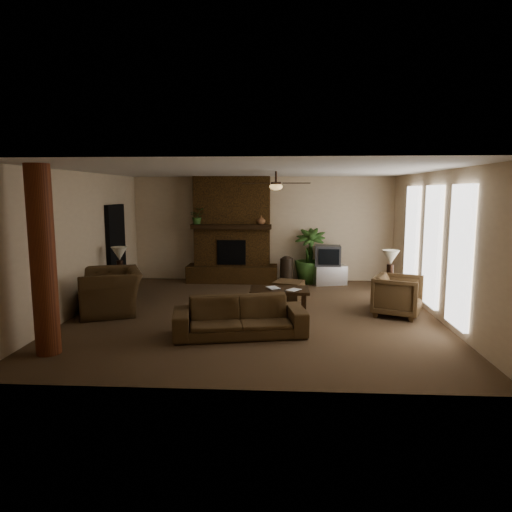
# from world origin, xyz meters

# --- Properties ---
(room_shell) EXTENTS (7.00, 7.00, 7.00)m
(room_shell) POSITION_xyz_m (0.00, 0.00, 1.40)
(room_shell) COLOR brown
(room_shell) RESTS_ON ground
(fireplace) EXTENTS (2.40, 0.70, 2.80)m
(fireplace) POSITION_xyz_m (-0.80, 3.22, 1.16)
(fireplace) COLOR #543416
(fireplace) RESTS_ON ground
(windows) EXTENTS (0.08, 3.65, 2.35)m
(windows) POSITION_xyz_m (3.45, 0.20, 1.35)
(windows) COLOR white
(windows) RESTS_ON ground
(log_column) EXTENTS (0.36, 0.36, 2.80)m
(log_column) POSITION_xyz_m (-2.95, -2.40, 1.40)
(log_column) COLOR brown
(log_column) RESTS_ON ground
(doorway) EXTENTS (0.10, 1.00, 2.10)m
(doorway) POSITION_xyz_m (-3.44, 1.80, 1.05)
(doorway) COLOR black
(doorway) RESTS_ON ground
(ceiling_fan) EXTENTS (1.35, 1.35, 0.37)m
(ceiling_fan) POSITION_xyz_m (0.40, 0.30, 2.53)
(ceiling_fan) COLOR black
(ceiling_fan) RESTS_ON ceiling
(sofa) EXTENTS (2.28, 1.04, 0.86)m
(sofa) POSITION_xyz_m (-0.17, -1.37, 0.43)
(sofa) COLOR #4D3921
(sofa) RESTS_ON ground
(armchair_left) EXTENTS (1.32, 1.56, 1.16)m
(armchair_left) POSITION_xyz_m (-2.89, -0.08, 0.58)
(armchair_left) COLOR #4D3921
(armchair_left) RESTS_ON ground
(armchair_right) EXTENTS (1.06, 1.09, 0.87)m
(armchair_right) POSITION_xyz_m (2.79, 0.01, 0.44)
(armchair_right) COLOR #4D3921
(armchair_right) RESTS_ON ground
(coffee_table) EXTENTS (1.20, 0.70, 0.43)m
(coffee_table) POSITION_xyz_m (0.48, 0.37, 0.37)
(coffee_table) COLOR black
(coffee_table) RESTS_ON ground
(ottoman) EXTENTS (0.76, 0.76, 0.40)m
(ottoman) POSITION_xyz_m (0.69, 1.31, 0.20)
(ottoman) COLOR #4D3921
(ottoman) RESTS_ON ground
(tv_stand) EXTENTS (0.95, 0.71, 0.50)m
(tv_stand) POSITION_xyz_m (1.75, 2.99, 0.25)
(tv_stand) COLOR silver
(tv_stand) RESTS_ON ground
(tv) EXTENTS (0.68, 0.56, 0.52)m
(tv) POSITION_xyz_m (1.72, 2.96, 0.76)
(tv) COLOR #3D3D40
(tv) RESTS_ON tv_stand
(floor_vase) EXTENTS (0.34, 0.34, 0.77)m
(floor_vase) POSITION_xyz_m (0.65, 2.82, 0.43)
(floor_vase) COLOR black
(floor_vase) RESTS_ON ground
(floor_plant) EXTENTS (1.02, 1.55, 0.81)m
(floor_plant) POSITION_xyz_m (1.26, 3.15, 0.40)
(floor_plant) COLOR #315421
(floor_plant) RESTS_ON ground
(side_table_left) EXTENTS (0.51, 0.51, 0.55)m
(side_table_left) POSITION_xyz_m (-3.05, 0.96, 0.28)
(side_table_left) COLOR black
(side_table_left) RESTS_ON ground
(lamp_left) EXTENTS (0.40, 0.40, 0.65)m
(lamp_left) POSITION_xyz_m (-3.06, 0.96, 1.00)
(lamp_left) COLOR black
(lamp_left) RESTS_ON side_table_left
(side_table_right) EXTENTS (0.66, 0.66, 0.55)m
(side_table_right) POSITION_xyz_m (2.79, 0.75, 0.28)
(side_table_right) COLOR black
(side_table_right) RESTS_ON ground
(lamp_right) EXTENTS (0.46, 0.46, 0.65)m
(lamp_right) POSITION_xyz_m (2.79, 0.71, 1.00)
(lamp_right) COLOR black
(lamp_right) RESTS_ON side_table_right
(mantel_plant) EXTENTS (0.47, 0.50, 0.33)m
(mantel_plant) POSITION_xyz_m (-1.68, 2.98, 1.72)
(mantel_plant) COLOR #315421
(mantel_plant) RESTS_ON fireplace
(mantel_vase) EXTENTS (0.23, 0.24, 0.22)m
(mantel_vase) POSITION_xyz_m (-0.02, 3.01, 1.67)
(mantel_vase) COLOR brown
(mantel_vase) RESTS_ON fireplace
(book_a) EXTENTS (0.21, 0.12, 0.29)m
(book_a) POSITION_xyz_m (0.26, 0.32, 0.57)
(book_a) COLOR #999999
(book_a) RESTS_ON coffee_table
(book_b) EXTENTS (0.19, 0.14, 0.29)m
(book_b) POSITION_xyz_m (0.68, 0.27, 0.58)
(book_b) COLOR #999999
(book_b) RESTS_ON coffee_table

